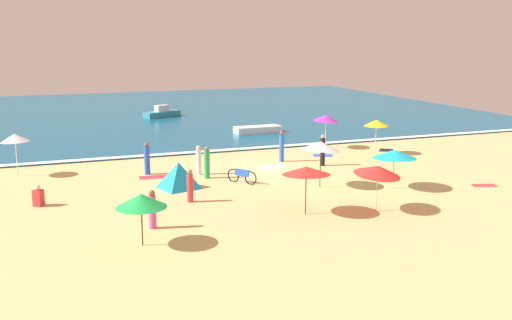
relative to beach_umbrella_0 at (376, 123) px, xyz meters
name	(u,v)px	position (x,y,z in m)	size (l,w,h in m)	color
ground_plane	(270,170)	(-8.17, -1.97, -2.03)	(60.00, 60.00, 0.00)	#D8B775
ocean_water	(164,112)	(-8.17, 26.03, -1.98)	(60.00, 44.00, 0.10)	#0F567A
wave_breaker_foam	(234,149)	(-8.17, 4.33, -1.92)	(57.00, 0.70, 0.01)	white
beach_umbrella_0	(376,123)	(0.00, 0.00, 0.00)	(2.21, 2.20, 2.24)	silver
beach_umbrella_1	(141,201)	(-17.16, -11.78, -0.34)	(2.47, 2.47, 1.95)	#4C3823
beach_umbrella_2	(326,118)	(-2.08, 2.96, 0.03)	(2.44, 2.44, 2.32)	silver
beach_umbrella_4	(306,171)	(-9.93, -10.37, -0.12)	(2.41, 2.42, 2.13)	#4C3823
beach_umbrella_5	(394,154)	(-3.96, -7.99, -0.26)	(2.97, 2.97, 2.00)	silver
beach_umbrella_6	(378,170)	(-6.86, -11.05, -0.21)	(2.76, 2.77, 2.14)	silver
beach_umbrella_7	(321,146)	(-7.23, -6.39, 0.08)	(2.82, 2.81, 2.45)	#4C3823
beach_umbrella_8	(15,138)	(-21.52, 1.62, 0.08)	(2.16, 2.17, 2.37)	silver
beach_tent	(179,175)	(-13.94, -4.08, -1.37)	(2.41, 2.42, 1.32)	#1999D8
parked_bicycle	(242,176)	(-10.63, -4.21, -1.65)	(1.11, 1.52, 0.76)	black
beachgoer_0	(323,151)	(-4.79, -1.91, -1.14)	(0.34, 0.34, 1.85)	black
beachgoer_1	(38,197)	(-20.59, -4.95, -1.60)	(0.53, 0.53, 0.98)	red
beachgoer_2	(207,163)	(-12.02, -2.52, -1.22)	(0.36, 0.36, 1.72)	green
beachgoer_3	(190,186)	(-14.06, -6.75, -1.29)	(0.35, 0.35, 1.53)	red
beachgoer_4	(152,210)	(-16.43, -9.94, -1.27)	(0.41, 0.41, 1.56)	#D84CA5
beachgoer_5	(147,159)	(-14.84, -0.47, -1.18)	(0.38, 0.38, 1.78)	blue
beachgoer_6	(199,160)	(-12.20, -1.52, -1.23)	(0.40, 0.40, 1.62)	white
beachgoer_7	(282,147)	(-6.56, 0.05, -1.12)	(0.38, 0.38, 1.88)	blue
beach_towel_0	(386,150)	(1.38, 0.85, -2.02)	(1.35, 1.40, 0.01)	black
beach_towel_1	(155,177)	(-14.62, -1.29, -2.02)	(1.69, 0.96, 0.01)	red
beach_towel_2	(323,155)	(-3.39, 0.78, -2.02)	(1.45, 1.23, 0.01)	blue
beach_towel_3	(484,185)	(0.75, -9.12, -2.02)	(1.35, 0.95, 0.01)	red
beach_towel_4	(272,167)	(-7.71, -1.24, -2.02)	(1.88, 1.22, 0.01)	white
small_boat_0	(162,113)	(-9.22, 21.98, -1.56)	(3.64, 2.42, 1.10)	teal
small_boat_1	(258,129)	(-4.21, 10.22, -1.67)	(3.61, 1.34, 0.51)	white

